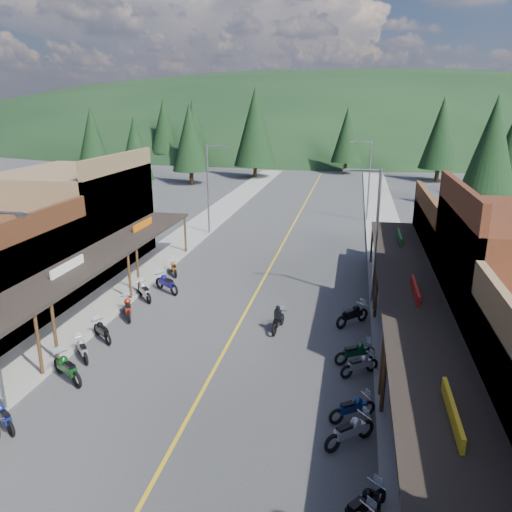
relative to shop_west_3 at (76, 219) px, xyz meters
The scene contains 36 objects.
ground 18.17m from the shop_west_3, 39.34° to the right, with size 220.00×220.00×0.00m, color #38383A.
centerline 16.67m from the shop_west_3, 32.26° to the left, with size 0.15×90.00×0.01m, color gold.
sidewalk_west 10.65m from the shop_west_3, 59.70° to the left, with size 3.40×94.00×0.15m, color gray.
sidewalk_east 24.35m from the shop_west_3, 21.15° to the left, with size 3.40×94.00×0.15m, color gray.
shop_west_3 is the anchor object (origin of this frame).
shop_east_3 27.56m from the shop_west_3, ahead, with size 10.90×10.20×6.20m.
streetlight_1 12.73m from the shop_west_3, 57.44° to the left, with size 2.16×0.18×8.00m.
streetlight_2 21.02m from the shop_west_3, ahead, with size 2.16×0.18×8.00m.
streetlight_3 27.94m from the shop_west_3, 42.04° to the left, with size 2.16×0.18×8.00m.
ridge_hill 124.52m from the shop_west_3, 83.64° to the left, with size 310.00×140.00×60.00m, color black.
pine_0 57.15m from the shop_west_3, 117.34° to the left, with size 5.04×5.04×11.00m.
pine_1 59.70m from the shop_west_3, 99.87° to the left, with size 5.88×5.88×12.50m.
pine_2 47.07m from the shop_west_3, 85.37° to the left, with size 6.72×6.72×14.00m.
pine_3 57.59m from the shop_west_3, 71.99° to the left, with size 5.04×5.04×11.00m.
pine_4 58.27m from the shop_west_3, 56.87° to the left, with size 5.88×5.88×12.50m.
pine_7 67.32m from the shop_west_3, 105.72° to the left, with size 5.88×5.88×12.50m.
pine_8 29.95m from the shop_west_3, 105.97° to the left, with size 4.48×4.48×10.00m.
pine_10 39.07m from the shop_west_3, 96.22° to the left, with size 5.38×5.38×11.60m.
pine_11 43.22m from the shop_west_3, 38.32° to the left, with size 5.82×5.82×12.40m.
bike_west_5 19.91m from the shop_west_3, 67.98° to the right, with size 0.63×1.88×1.07m, color navy, non-canonical shape.
bike_west_6 17.02m from the shop_west_3, 62.01° to the right, with size 0.76×2.28×1.30m, color #0E4616, non-canonical shape.
bike_west_7 15.22m from the shop_west_3, 59.86° to the right, with size 0.63×1.89×1.08m, color gray, non-canonical shape.
bike_west_8 13.61m from the shop_west_3, 55.74° to the right, with size 0.65×1.94×1.11m, color black, non-canonical shape.
bike_west_9 11.44m from the shop_west_3, 47.07° to the right, with size 0.74×2.22×1.27m, color #B9270D, non-canonical shape.
bike_west_10 9.61m from the shop_west_3, 36.53° to the right, with size 0.70×2.11×1.21m, color #A9A9AE, non-canonical shape.
bike_west_11 9.58m from the shop_west_3, 25.96° to the right, with size 0.77×2.32×1.33m, color navy, non-canonical shape.
bike_west_12 8.10m from the shop_west_3, ahead, with size 0.63×1.90×1.08m, color #C76B0E, non-canonical shape.
bike_east_4 28.64m from the shop_west_3, 44.80° to the right, with size 0.69×2.06×1.17m, color black, non-canonical shape.
bike_east_5 26.11m from the shop_west_3, 40.20° to the right, with size 0.71×2.13×1.22m, color #A3A3A8, non-canonical shape.
bike_east_6 25.25m from the shop_west_3, 37.50° to the right, with size 0.65×1.94×1.11m, color navy, non-canonical shape.
bike_east_7 23.59m from the shop_west_3, 30.54° to the right, with size 0.63×1.90×1.09m, color #949599, non-canonical shape.
bike_east_8 22.90m from the shop_west_3, 28.48° to the right, with size 0.68×2.04×1.17m, color #0D4225, non-canonical shape.
bike_east_9 21.07m from the shop_west_3, 18.67° to the right, with size 0.76×2.27×1.30m, color black, non-canonical shape.
rider_on_bike 18.16m from the shop_west_3, 26.97° to the right, with size 0.91×2.02×1.49m.
pedestrian_east_a 25.15m from the shop_west_3, 29.24° to the right, with size 0.57×0.38×1.57m, color #241D2C.
pedestrian_east_b 22.21m from the shop_west_3, ahead, with size 0.82×0.47×1.68m, color brown.
Camera 1 is at (5.70, -20.53, 11.42)m, focal length 35.00 mm.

